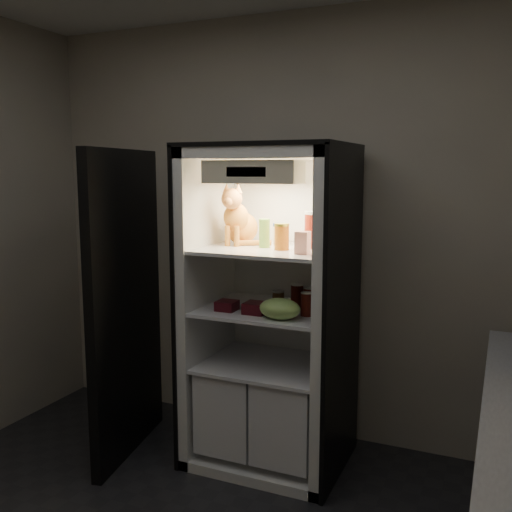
# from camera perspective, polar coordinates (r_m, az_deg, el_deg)

# --- Properties ---
(room_shell) EXTENTS (3.60, 3.60, 3.60)m
(room_shell) POSITION_cam_1_polar(r_m,az_deg,el_deg) (2.06, -13.02, 5.32)
(room_shell) COLOR white
(room_shell) RESTS_ON floor
(refrigerator) EXTENTS (0.90, 0.72, 1.88)m
(refrigerator) POSITION_cam_1_polar(r_m,az_deg,el_deg) (3.40, 1.59, -7.40)
(refrigerator) COLOR white
(refrigerator) RESTS_ON floor
(fridge_door) EXTENTS (0.22, 0.87, 1.85)m
(fridge_door) POSITION_cam_1_polar(r_m,az_deg,el_deg) (3.53, -12.93, -4.96)
(fridge_door) COLOR black
(fridge_door) RESTS_ON floor
(tabby_cat) EXTENTS (0.31, 0.35, 0.37)m
(tabby_cat) POSITION_cam_1_polar(r_m,az_deg,el_deg) (3.39, -1.71, 3.49)
(tabby_cat) COLOR orange
(tabby_cat) RESTS_ON refrigerator
(parmesan_shaker) EXTENTS (0.06, 0.06, 0.16)m
(parmesan_shaker) POSITION_cam_1_polar(r_m,az_deg,el_deg) (3.25, 0.85, 2.29)
(parmesan_shaker) COLOR #228029
(parmesan_shaker) RESTS_ON refrigerator
(mayo_tub) EXTENTS (0.09, 0.09, 0.13)m
(mayo_tub) POSITION_cam_1_polar(r_m,az_deg,el_deg) (3.37, 2.49, 2.21)
(mayo_tub) COLOR white
(mayo_tub) RESTS_ON refrigerator
(salsa_jar) EXTENTS (0.08, 0.08, 0.15)m
(salsa_jar) POSITION_cam_1_polar(r_m,az_deg,el_deg) (3.16, 2.59, 1.95)
(salsa_jar) COLOR maroon
(salsa_jar) RESTS_ON refrigerator
(pepper_jar) EXTENTS (0.12, 0.12, 0.21)m
(pepper_jar) POSITION_cam_1_polar(r_m,az_deg,el_deg) (3.24, 5.95, 2.63)
(pepper_jar) COLOR #9D2B14
(pepper_jar) RESTS_ON refrigerator
(cream_carton) EXTENTS (0.07, 0.07, 0.12)m
(cream_carton) POSITION_cam_1_polar(r_m,az_deg,el_deg) (3.01, 4.69, 1.33)
(cream_carton) COLOR silver
(cream_carton) RESTS_ON refrigerator
(soda_can_a) EXTENTS (0.07, 0.07, 0.14)m
(soda_can_a) POSITION_cam_1_polar(r_m,az_deg,el_deg) (3.31, 4.13, -4.00)
(soda_can_a) COLOR black
(soda_can_a) RESTS_ON refrigerator
(soda_can_b) EXTENTS (0.07, 0.07, 0.13)m
(soda_can_b) POSITION_cam_1_polar(r_m,az_deg,el_deg) (3.25, 5.38, -4.31)
(soda_can_b) COLOR black
(soda_can_b) RESTS_ON refrigerator
(soda_can_c) EXTENTS (0.07, 0.07, 0.13)m
(soda_can_c) POSITION_cam_1_polar(r_m,az_deg,el_deg) (3.13, 5.12, -4.81)
(soda_can_c) COLOR black
(soda_can_c) RESTS_ON refrigerator
(condiment_jar) EXTENTS (0.07, 0.07, 0.10)m
(condiment_jar) POSITION_cam_1_polar(r_m,az_deg,el_deg) (3.33, 2.24, -4.25)
(condiment_jar) COLOR #553418
(condiment_jar) RESTS_ON refrigerator
(grape_bag) EXTENTS (0.23, 0.16, 0.11)m
(grape_bag) POSITION_cam_1_polar(r_m,az_deg,el_deg) (3.05, 2.40, -5.29)
(grape_bag) COLOR #91C15A
(grape_bag) RESTS_ON refrigerator
(berry_box_left) EXTENTS (0.11, 0.11, 0.05)m
(berry_box_left) POSITION_cam_1_polar(r_m,az_deg,el_deg) (3.25, -2.92, -4.97)
(berry_box_left) COLOR #480C14
(berry_box_left) RESTS_ON refrigerator
(berry_box_right) EXTENTS (0.12, 0.12, 0.06)m
(berry_box_right) POSITION_cam_1_polar(r_m,az_deg,el_deg) (3.18, -0.02, -5.21)
(berry_box_right) COLOR #480C14
(berry_box_right) RESTS_ON refrigerator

